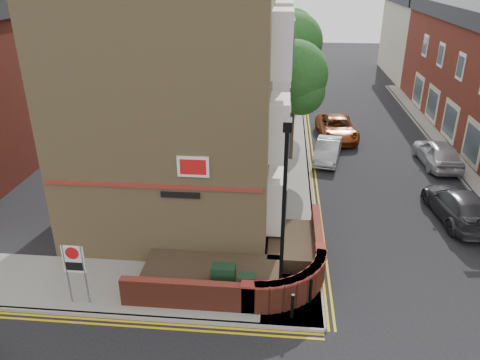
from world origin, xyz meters
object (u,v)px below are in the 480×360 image
object	(u,v)px
lamppost	(283,216)
zone_sign	(74,264)
utility_cabinet_large	(224,281)
silver_car_near	(328,150)

from	to	relation	value
lamppost	zone_sign	world-z (taller)	lamppost
utility_cabinet_large	silver_car_near	bearing A→B (deg)	71.03
zone_sign	utility_cabinet_large	bearing A→B (deg)	9.69
zone_sign	silver_car_near	xyz separation A→B (m)	(9.13, 13.68, -1.02)
lamppost	utility_cabinet_large	distance (m)	3.24
utility_cabinet_large	silver_car_near	distance (m)	13.62
lamppost	zone_sign	bearing A→B (deg)	-173.93
utility_cabinet_large	silver_car_near	world-z (taller)	utility_cabinet_large
zone_sign	lamppost	bearing A→B (deg)	6.07
zone_sign	silver_car_near	world-z (taller)	zone_sign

